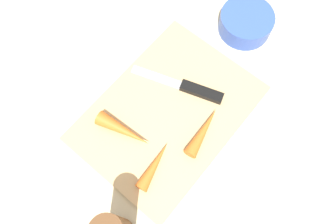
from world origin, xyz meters
TOP-DOWN VIEW (x-y plane):
  - ground_plane at (0.00, 0.00)m, footprint 1.40×1.40m
  - cutting_board at (0.00, 0.00)m, footprint 0.36×0.26m
  - knife at (-0.07, 0.01)m, footprint 0.08×0.20m
  - carrot_longest at (0.09, -0.04)m, footprint 0.05×0.12m
  - carrot_medium at (-0.01, 0.08)m, footprint 0.11×0.04m
  - carrot_shortest at (0.10, 0.05)m, footprint 0.10×0.04m
  - small_bowl at (-0.27, -0.00)m, footprint 0.12×0.12m

SIDE VIEW (x-z plane):
  - ground_plane at x=0.00m, z-range 0.00..0.00m
  - cutting_board at x=0.00m, z-range 0.00..0.01m
  - knife at x=-0.07m, z-range 0.01..0.02m
  - small_bowl at x=-0.27m, z-range 0.00..0.05m
  - carrot_shortest at x=0.10m, z-range 0.01..0.04m
  - carrot_medium at x=-0.01m, z-range 0.01..0.04m
  - carrot_longest at x=0.09m, z-range 0.01..0.04m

